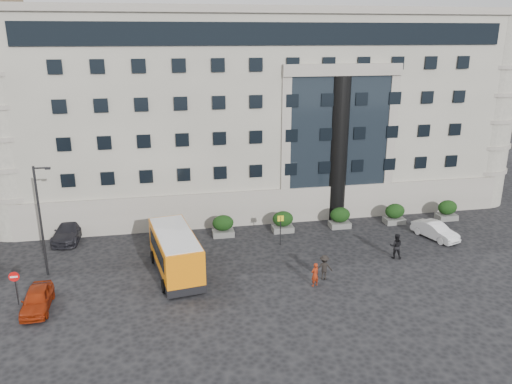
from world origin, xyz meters
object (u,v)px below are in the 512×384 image
Objects in this scene: parked_car_a at (37,299)px; white_taxi at (435,231)px; bus_stop_sign at (280,225)px; red_truck at (11,208)px; pedestrian_c at (324,267)px; no_entry_sign at (15,282)px; hedge_d at (340,217)px; parked_car_d at (75,219)px; hedge_e at (395,214)px; pedestrian_a at (315,275)px; hedge_c at (283,221)px; minibus at (175,252)px; parked_car_c at (69,231)px; hedge_f at (447,210)px; hedge_b at (223,226)px; street_lamp at (41,217)px; pedestrian_b at (396,246)px; hedge_a at (161,230)px.

white_taxi is (30.22, 5.68, 0.00)m from parked_car_a.
red_truck is (-22.64, 9.53, -0.28)m from bus_stop_sign.
no_entry_sign is at bearing 12.78° from pedestrian_c.
hedge_d is 23.59m from parked_car_d.
hedge_e is 14.60m from pedestrian_a.
hedge_d is 0.46× the size of parked_car_a.
hedge_c is 18.53m from parked_car_d.
minibus is 9.90m from pedestrian_a.
parked_car_a is at bearing -29.35° from no_entry_sign.
hedge_f is at bearing 2.04° from parked_car_c.
no_entry_sign is (-14.20, -8.84, 0.72)m from hedge_b.
pedestrian_a is at bearing -63.61° from hedge_b.
parked_car_d is at bearing 87.38° from street_lamp.
hedge_e is at bearing 0.00° from hedge_b.
parked_car_a is 18.75m from pedestrian_c.
pedestrian_a is (-10.64, -9.99, -0.08)m from hedge_e.
hedge_c is 0.23× the size of street_lamp.
minibus reaches higher than hedge_f.
pedestrian_c is at bearing -148.46° from hedge_f.
minibus is 16.59m from pedestrian_b.
pedestrian_c is (19.02, -4.35, -3.46)m from street_lamp.
pedestrian_b is (8.06, -4.08, -0.74)m from bus_stop_sign.
parked_car_d is at bearing 171.87° from hedge_f.
hedge_b is at bearing -43.58° from pedestrian_c.
parked_car_a is at bearing -157.59° from hedge_d.
hedge_f reaches higher than parked_car_d.
hedge_a is 9.89m from street_lamp.
no_entry_sign reaches higher than hedge_a.
hedge_b is 0.23× the size of street_lamp.
hedge_a and hedge_d have the same top height.
red_truck reaches higher than parked_car_a.
red_truck is at bearing 157.17° from bus_stop_sign.
hedge_e is at bearing 9.48° from street_lamp.
bus_stop_sign is 6.60m from pedestrian_c.
red_truck is 2.86× the size of pedestrian_b.
red_truck reaches higher than bus_stop_sign.
bus_stop_sign reaches higher than hedge_a.
hedge_d is 7.15m from pedestrian_b.
white_taxi is 13.81m from pedestrian_a.
street_lamp is at bearing -88.67° from parked_car_c.
parked_car_d is 31.29m from white_taxi.
hedge_b is (5.20, 0.00, 0.00)m from hedge_a.
parked_car_a is at bearing 15.02° from pedestrian_c.
street_lamp reaches higher than bus_stop_sign.
parked_car_a is 2.38× the size of pedestrian_a.
pedestrian_b is (25.50, -2.08, -3.38)m from street_lamp.
minibus reaches higher than hedge_c.
hedge_a is 22.90m from white_taxi.
hedge_a is at bearing 44.48° from no_entry_sign.
pedestrian_a is at bearing -136.82° from hedge_e.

